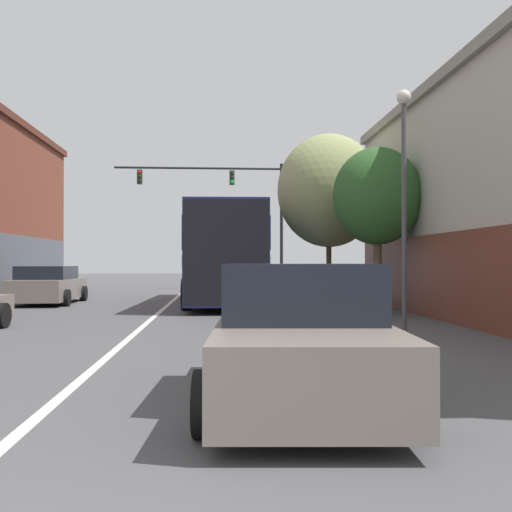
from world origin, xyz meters
TOP-DOWN VIEW (x-y plane):
  - lane_center_line at (0.00, 17.87)m, footprint 0.14×47.73m
  - bus at (2.12, 20.35)m, footprint 3.00×10.79m
  - hatchback_foreground at (2.62, 4.74)m, footprint 2.21×4.18m
  - parked_car_left_mid at (-4.38, 20.47)m, footprint 2.18×4.71m
  - traffic_signal_gantry at (2.60, 31.72)m, footprint 9.38×0.36m
  - street_lamp at (5.56, 10.39)m, footprint 0.30×0.30m
  - street_tree_near at (6.43, 15.63)m, footprint 2.61×2.35m
  - street_tree_far at (5.61, 18.91)m, footprint 3.58×3.22m

SIDE VIEW (x-z plane):
  - lane_center_line at x=0.00m, z-range 0.00..0.01m
  - parked_car_left_mid at x=-4.38m, z-range -0.03..1.34m
  - hatchback_foreground at x=2.62m, z-range -0.05..1.43m
  - bus at x=2.12m, z-range 0.21..3.54m
  - street_lamp at x=5.56m, z-range 0.28..5.33m
  - street_tree_near at x=6.43m, z-range 0.99..5.87m
  - street_tree_far at x=5.61m, z-range 1.01..6.98m
  - traffic_signal_gantry at x=2.60m, z-range 1.62..8.67m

